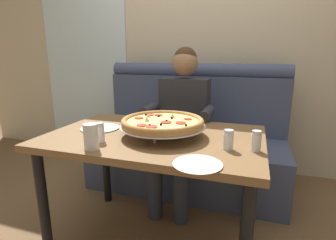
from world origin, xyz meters
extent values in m
plane|color=brown|center=(0.00, 0.00, 0.00)|extent=(16.00, 16.00, 0.00)
cube|color=beige|center=(0.00, 1.45, 1.40)|extent=(6.00, 0.12, 2.80)
cube|color=white|center=(-1.42, 1.38, 1.40)|extent=(1.10, 0.02, 2.80)
cube|color=#424C6B|center=(0.00, 0.75, 0.23)|extent=(1.75, 0.60, 0.46)
cube|color=#424C6B|center=(0.00, 1.14, 0.69)|extent=(1.75, 0.18, 0.65)
cylinder|color=#424C6B|center=(0.00, 1.14, 1.06)|extent=(1.75, 0.14, 0.14)
cube|color=brown|center=(0.00, 0.00, 0.72)|extent=(1.27, 0.83, 0.04)
cylinder|color=black|center=(-0.57, -0.34, 0.35)|extent=(0.06, 0.06, 0.70)
cylinder|color=black|center=(-0.57, 0.34, 0.35)|extent=(0.06, 0.06, 0.70)
cylinder|color=black|center=(0.57, 0.34, 0.35)|extent=(0.06, 0.06, 0.70)
cube|color=#2D3342|center=(0.00, 0.50, 0.54)|extent=(0.34, 0.40, 0.15)
cylinder|color=#2D3342|center=(-0.10, 0.25, 0.23)|extent=(0.11, 0.11, 0.46)
cylinder|color=#2D3342|center=(0.10, 0.25, 0.23)|extent=(0.11, 0.11, 0.46)
cube|color=#2D2D33|center=(0.00, 0.72, 0.74)|extent=(0.40, 0.22, 0.56)
cylinder|color=#2D2D33|center=(-0.23, 0.50, 0.78)|extent=(0.08, 0.28, 0.08)
cylinder|color=#2D2D33|center=(0.23, 0.50, 0.78)|extent=(0.08, 0.28, 0.08)
sphere|color=#997051|center=(0.00, 0.70, 1.15)|extent=(0.21, 0.21, 0.21)
sphere|color=#472D19|center=(0.00, 0.71, 1.18)|extent=(0.19, 0.19, 0.19)
cylinder|color=silver|center=(0.06, -0.14, 0.77)|extent=(0.01, 0.01, 0.06)
cylinder|color=silver|center=(-0.06, 0.06, 0.77)|extent=(0.01, 0.01, 0.06)
cylinder|color=silver|center=(0.17, 0.06, 0.77)|extent=(0.01, 0.01, 0.06)
torus|color=silver|center=(0.06, -0.01, 0.80)|extent=(0.28, 0.28, 0.01)
cylinder|color=silver|center=(0.06, -0.01, 0.81)|extent=(0.50, 0.50, 0.00)
cylinder|color=#B77F42|center=(0.06, -0.01, 0.82)|extent=(0.48, 0.48, 0.02)
torus|color=#B77F42|center=(0.06, -0.01, 0.84)|extent=(0.48, 0.48, 0.03)
cylinder|color=#EFCC6B|center=(0.06, -0.01, 0.83)|extent=(0.42, 0.42, 0.01)
cylinder|color=red|center=(-0.01, 0.11, 0.84)|extent=(0.05, 0.05, 0.01)
cylinder|color=red|center=(-0.07, 0.10, 0.84)|extent=(0.05, 0.05, 0.01)
cylinder|color=red|center=(-0.02, -0.15, 0.84)|extent=(0.06, 0.06, 0.01)
cylinder|color=red|center=(-0.10, 0.00, 0.84)|extent=(0.05, 0.05, 0.01)
cylinder|color=red|center=(0.05, -0.16, 0.84)|extent=(0.06, 0.06, 0.01)
cylinder|color=red|center=(0.19, 0.07, 0.84)|extent=(0.05, 0.05, 0.01)
cylinder|color=red|center=(0.17, -0.03, 0.84)|extent=(0.06, 0.06, 0.01)
cylinder|color=red|center=(0.09, -0.05, 0.84)|extent=(0.06, 0.06, 0.01)
sphere|color=black|center=(0.09, 0.05, 0.84)|extent=(0.01, 0.01, 0.01)
sphere|color=black|center=(0.08, -0.11, 0.84)|extent=(0.01, 0.01, 0.01)
sphere|color=black|center=(0.03, -0.15, 0.84)|extent=(0.01, 0.01, 0.01)
sphere|color=black|center=(0.09, -0.03, 0.84)|extent=(0.01, 0.01, 0.01)
sphere|color=black|center=(0.22, -0.08, 0.84)|extent=(0.01, 0.01, 0.01)
sphere|color=black|center=(-0.09, 0.08, 0.84)|extent=(0.01, 0.01, 0.01)
sphere|color=black|center=(0.00, 0.08, 0.84)|extent=(0.01, 0.01, 0.01)
cone|color=#CCC675|center=(0.09, 0.09, 0.85)|extent=(0.04, 0.04, 0.02)
cone|color=#CCC675|center=(-0.06, 0.05, 0.85)|extent=(0.04, 0.04, 0.02)
cone|color=#CCC675|center=(-0.03, -0.05, 0.85)|extent=(0.04, 0.04, 0.02)
cylinder|color=white|center=(0.58, -0.11, 0.79)|extent=(0.05, 0.05, 0.09)
cylinder|color=#4C6633|center=(0.58, -0.11, 0.77)|extent=(0.04, 0.04, 0.05)
cylinder|color=silver|center=(0.58, -0.11, 0.84)|extent=(0.04, 0.04, 0.02)
cylinder|color=white|center=(0.45, -0.13, 0.79)|extent=(0.05, 0.05, 0.08)
cylinder|color=#A82D19|center=(0.45, -0.13, 0.77)|extent=(0.04, 0.04, 0.05)
cylinder|color=silver|center=(0.45, -0.13, 0.84)|extent=(0.05, 0.05, 0.02)
cylinder|color=white|center=(-0.23, -0.22, 0.79)|extent=(0.05, 0.05, 0.09)
cylinder|color=silver|center=(-0.23, -0.22, 0.77)|extent=(0.04, 0.04, 0.06)
cylinder|color=silver|center=(-0.23, -0.22, 0.84)|extent=(0.04, 0.04, 0.02)
cylinder|color=white|center=(-0.38, 0.01, 0.75)|extent=(0.18, 0.18, 0.01)
cone|color=white|center=(-0.38, 0.01, 0.76)|extent=(0.25, 0.25, 0.01)
cylinder|color=white|center=(0.34, -0.36, 0.75)|extent=(0.15, 0.15, 0.01)
cone|color=white|center=(0.34, -0.36, 0.76)|extent=(0.22, 0.22, 0.01)
cylinder|color=silver|center=(-0.21, -0.34, 0.81)|extent=(0.07, 0.07, 0.13)
cylinder|color=#4C2814|center=(-0.21, -0.34, 0.79)|extent=(0.06, 0.06, 0.10)
cylinder|color=black|center=(-1.49, 1.90, 0.22)|extent=(0.02, 0.02, 0.44)
cylinder|color=black|center=(-1.38, 2.13, 0.22)|extent=(0.02, 0.02, 0.44)
cylinder|color=black|center=(-1.73, 2.01, 0.22)|extent=(0.02, 0.02, 0.44)
cylinder|color=black|center=(-1.62, 2.24, 0.22)|extent=(0.02, 0.02, 0.44)
cylinder|color=black|center=(-1.55, 2.07, 0.45)|extent=(0.40, 0.40, 0.02)
cube|color=black|center=(-1.70, 2.14, 0.65)|extent=(0.15, 0.30, 0.42)
camera|label=1|loc=(0.55, -1.42, 1.21)|focal=28.11mm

